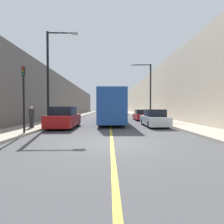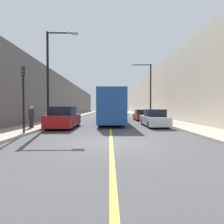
{
  "view_description": "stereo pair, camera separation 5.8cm",
  "coord_description": "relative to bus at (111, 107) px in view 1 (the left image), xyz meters",
  "views": [
    {
      "loc": [
        -0.14,
        -8.53,
        1.75
      ],
      "look_at": [
        0.2,
        11.55,
        1.22
      ],
      "focal_mm": 28.0,
      "sensor_mm": 36.0,
      "label": 1
    },
    {
      "loc": [
        -0.08,
        -8.53,
        1.75
      ],
      "look_at": [
        0.2,
        11.55,
        1.22
      ],
      "focal_mm": 28.0,
      "sensor_mm": 36.0,
      "label": 2
    }
  ],
  "objects": [
    {
      "name": "traffic_light",
      "position": [
        -5.54,
        -9.09,
        0.56
      ],
      "size": [
        0.16,
        0.18,
        4.12
      ],
      "color": "black",
      "rests_on": "sidewalk_left"
    },
    {
      "name": "car_right_mid",
      "position": [
        4.12,
        3.46,
        -1.18
      ],
      "size": [
        1.8,
        4.21,
        1.46
      ],
      "color": "maroon",
      "rests_on": "ground"
    },
    {
      "name": "bus",
      "position": [
        0.0,
        0.0,
        0.0
      ],
      "size": [
        2.53,
        12.06,
        3.44
      ],
      "color": "#1E4793",
      "rests_on": "ground"
    },
    {
      "name": "sidewalk_right",
      "position": [
        6.58,
        18.51,
        -1.76
      ],
      "size": [
        2.89,
        72.0,
        0.15
      ],
      "primitive_type": "cube",
      "color": "#A89E8C",
      "rests_on": "ground"
    },
    {
      "name": "street_lamp_left",
      "position": [
        -5.41,
        -4.47,
        3.0
      ],
      "size": [
        2.76,
        0.24,
        8.25
      ],
      "color": "black",
      "rests_on": "sidewalk_left"
    },
    {
      "name": "pedestrian",
      "position": [
        -6.36,
        -6.17,
        -0.8
      ],
      "size": [
        0.38,
        0.24,
        1.71
      ],
      "color": "#2D2D33",
      "rests_on": "sidewalk_left"
    },
    {
      "name": "parked_suv_left",
      "position": [
        -4.06,
        -5.19,
        -0.99
      ],
      "size": [
        2.04,
        4.77,
        1.81
      ],
      "color": "maroon",
      "rests_on": "ground"
    },
    {
      "name": "car_right_near",
      "position": [
        3.87,
        -4.22,
        -1.13
      ],
      "size": [
        1.75,
        4.68,
        1.57
      ],
      "color": "silver",
      "rests_on": "ground"
    },
    {
      "name": "building_row_right",
      "position": [
        10.03,
        18.51,
        2.52
      ],
      "size": [
        4.0,
        72.0,
        8.71
      ],
      "primitive_type": "cube",
      "color": "beige",
      "rests_on": "ground"
    },
    {
      "name": "sidewalk_left",
      "position": [
        -6.79,
        18.51,
        -1.76
      ],
      "size": [
        2.89,
        72.0,
        0.15
      ],
      "primitive_type": "cube",
      "color": "#A89E8C",
      "rests_on": "ground"
    },
    {
      "name": "building_row_left",
      "position": [
        -10.23,
        18.51,
        1.69
      ],
      "size": [
        4.0,
        72.0,
        7.05
      ],
      "primitive_type": "cube",
      "color": "#66605B",
      "rests_on": "ground"
    },
    {
      "name": "ground_plane",
      "position": [
        -0.1,
        -11.49,
        -1.84
      ],
      "size": [
        200.0,
        200.0,
        0.0
      ],
      "primitive_type": "plane",
      "color": "#474749"
    },
    {
      "name": "road_center_line",
      "position": [
        -0.1,
        18.51,
        -1.83
      ],
      "size": [
        0.16,
        72.0,
        0.01
      ],
      "primitive_type": "cube",
      "color": "gold",
      "rests_on": "ground"
    },
    {
      "name": "street_lamp_right",
      "position": [
        5.19,
        3.83,
        2.61
      ],
      "size": [
        2.76,
        0.24,
        7.49
      ],
      "color": "black",
      "rests_on": "sidewalk_right"
    }
  ]
}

